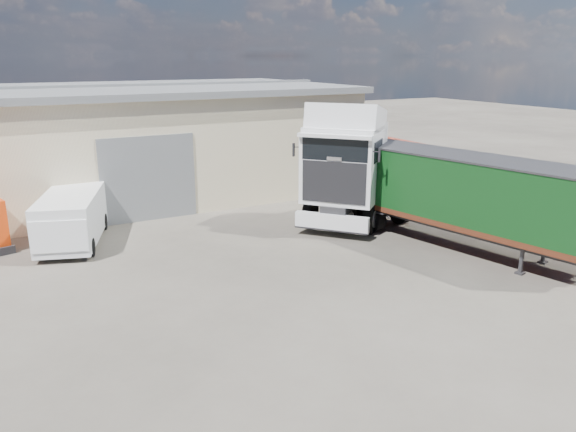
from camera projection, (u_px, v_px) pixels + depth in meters
name	position (u px, v px, depth m)	size (l,w,h in m)	color
ground	(310.00, 294.00, 16.50)	(120.00, 120.00, 0.00)	#2B2923
warehouse	(30.00, 146.00, 26.54)	(30.60, 12.60, 5.42)	beige
brick_boundary_wall	(455.00, 177.00, 26.50)	(0.35, 26.00, 2.50)	maroon
tractor_unit	(349.00, 172.00, 23.25)	(7.45, 6.98, 5.06)	black
box_trailer	(450.00, 190.00, 20.40)	(4.27, 10.49, 3.41)	#2D2D30
panel_van	(71.00, 220.00, 20.58)	(3.25, 4.98, 1.89)	black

